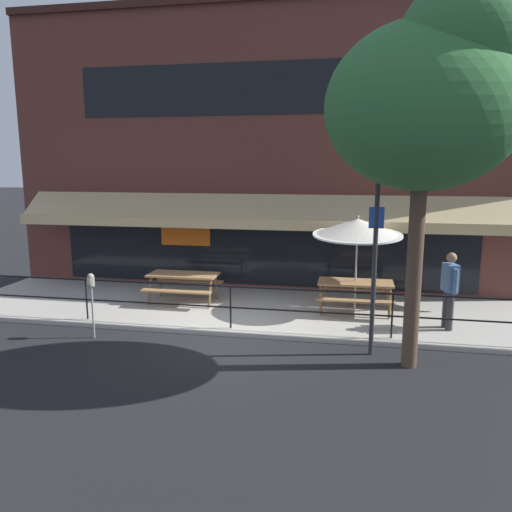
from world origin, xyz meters
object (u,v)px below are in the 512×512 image
at_px(pedestrian_walking, 450,287).
at_px(street_sign_pole, 375,258).
at_px(picnic_table_left, 183,280).
at_px(patio_umbrella_centre, 358,228).
at_px(parking_meter_near, 91,286).
at_px(picnic_table_centre, 355,288).
at_px(street_tree_curbside, 431,96).

xyz_separation_m(pedestrian_walking, street_sign_pole, (-1.69, -1.60, 0.87)).
relative_size(picnic_table_left, patio_umbrella_centre, 0.76).
height_order(parking_meter_near, street_sign_pole, street_sign_pole).
height_order(patio_umbrella_centre, street_sign_pole, street_sign_pole).
distance_m(pedestrian_walking, parking_meter_near, 7.71).
distance_m(picnic_table_centre, street_sign_pole, 2.81).
relative_size(patio_umbrella_centre, street_tree_curbside, 0.36).
relative_size(picnic_table_centre, street_tree_curbside, 0.27).
height_order(picnic_table_left, patio_umbrella_centre, patio_umbrella_centre).
distance_m(parking_meter_near, street_sign_pole, 5.87).
xyz_separation_m(picnic_table_centre, street_sign_pole, (0.30, -2.51, 1.23)).
bearing_deg(picnic_table_left, picnic_table_centre, -0.67).
xyz_separation_m(picnic_table_left, pedestrian_walking, (6.41, -0.97, 0.35)).
relative_size(parking_meter_near, street_sign_pole, 0.38).
xyz_separation_m(street_sign_pole, street_tree_curbside, (0.77, -0.51, 2.88)).
relative_size(pedestrian_walking, parking_meter_near, 1.20).
bearing_deg(pedestrian_walking, picnic_table_left, 171.41).
relative_size(street_sign_pole, street_tree_curbside, 0.57).
height_order(pedestrian_walking, street_sign_pole, street_sign_pole).
distance_m(street_sign_pole, street_tree_curbside, 3.02).
bearing_deg(picnic_table_centre, street_tree_curbside, -70.50).
bearing_deg(picnic_table_left, street_tree_curbside, -29.30).
bearing_deg(patio_umbrella_centre, street_sign_pole, -83.30).
relative_size(picnic_table_centre, street_sign_pole, 0.48).
height_order(parking_meter_near, street_tree_curbside, street_tree_curbside).
relative_size(picnic_table_left, picnic_table_centre, 1.00).
bearing_deg(street_tree_curbside, patio_umbrella_centre, 109.16).
bearing_deg(street_sign_pole, street_tree_curbside, -33.66).
xyz_separation_m(picnic_table_left, street_tree_curbside, (5.48, -3.08, 4.10)).
relative_size(picnic_table_left, pedestrian_walking, 1.05).
xyz_separation_m(patio_umbrella_centre, street_tree_curbside, (1.07, -3.08, 2.63)).
height_order(pedestrian_walking, street_tree_curbside, street_tree_curbside).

